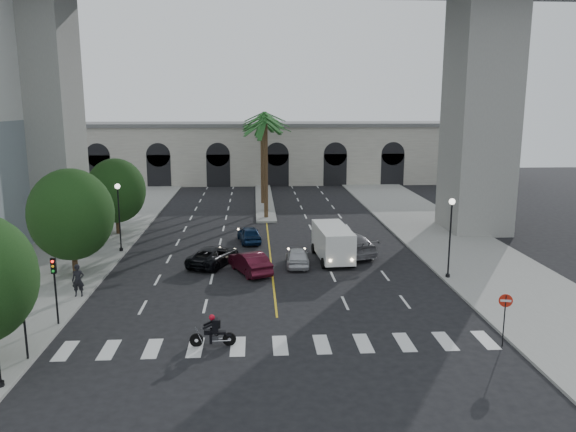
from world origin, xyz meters
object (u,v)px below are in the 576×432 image
(lamp_post_left_far, at_px, (119,212))
(cargo_van, at_px, (333,242))
(pedestrian_a, at_px, (78,280))
(car_c, at_px, (213,256))
(car_e, at_px, (249,234))
(motorcycle_rider, at_px, (214,332))
(car_d, at_px, (348,244))
(car_a, at_px, (297,256))
(car_b, at_px, (250,262))
(traffic_signal_far, at_px, (55,280))
(traffic_signal_near, at_px, (23,308))
(do_not_enter_sign, at_px, (505,309))
(lamp_post_right, at_px, (450,231))

(lamp_post_left_far, xyz_separation_m, cargo_van, (15.92, -3.03, -1.85))
(lamp_post_left_far, height_order, pedestrian_a, lamp_post_left_far)
(car_c, distance_m, car_e, 6.89)
(car_e, bearing_deg, motorcycle_rider, 76.16)
(car_d, distance_m, pedestrian_a, 19.46)
(car_a, distance_m, car_b, 3.67)
(car_c, bearing_deg, traffic_signal_far, 79.71)
(traffic_signal_near, relative_size, car_d, 0.64)
(traffic_signal_near, distance_m, car_e, 23.38)
(car_e, bearing_deg, car_a, 106.72)
(lamp_post_left_far, height_order, do_not_enter_sign, lamp_post_left_far)
(lamp_post_left_far, bearing_deg, car_e, 15.34)
(car_b, height_order, car_d, car_d)
(traffic_signal_far, bearing_deg, car_d, 36.97)
(cargo_van, bearing_deg, pedestrian_a, -159.18)
(lamp_post_left_far, distance_m, traffic_signal_far, 14.52)
(motorcycle_rider, bearing_deg, traffic_signal_near, -172.86)
(do_not_enter_sign, bearing_deg, traffic_signal_far, -175.91)
(motorcycle_rider, height_order, cargo_van, cargo_van)
(lamp_post_right, relative_size, motorcycle_rider, 2.44)
(motorcycle_rider, bearing_deg, traffic_signal_far, 159.97)
(car_a, bearing_deg, cargo_van, -152.05)
(traffic_signal_near, relative_size, car_c, 0.76)
(traffic_signal_far, bearing_deg, car_e, 60.56)
(lamp_post_left_far, relative_size, traffic_signal_far, 1.47)
(pedestrian_a, bearing_deg, motorcycle_rider, -43.80)
(traffic_signal_near, bearing_deg, do_not_enter_sign, 0.71)
(car_b, relative_size, pedestrian_a, 2.31)
(car_d, bearing_deg, car_a, 14.23)
(car_a, height_order, cargo_van, cargo_van)
(car_a, xyz_separation_m, do_not_enter_sign, (8.65, -13.93, 1.21))
(car_e, height_order, cargo_van, cargo_van)
(car_d, bearing_deg, lamp_post_right, 110.61)
(car_c, distance_m, do_not_enter_sign, 20.60)
(car_a, xyz_separation_m, car_b, (-3.35, -1.49, 0.06))
(motorcycle_rider, xyz_separation_m, do_not_enter_sign, (13.61, -0.86, 1.17))
(motorcycle_rider, relative_size, cargo_van, 0.37)
(traffic_signal_near, xyz_separation_m, cargo_van, (15.82, 15.47, -1.14))
(traffic_signal_far, bearing_deg, lamp_post_left_far, 90.40)
(lamp_post_right, xyz_separation_m, car_e, (-13.00, 10.69, -2.55))
(car_d, xyz_separation_m, car_e, (-7.49, 4.25, -0.16))
(car_b, relative_size, cargo_van, 0.75)
(traffic_signal_far, height_order, car_d, traffic_signal_far)
(lamp_post_right, relative_size, car_d, 0.93)
(lamp_post_left_far, distance_m, traffic_signal_near, 18.51)
(car_a, relative_size, car_b, 0.89)
(traffic_signal_far, bearing_deg, traffic_signal_near, -90.00)
(lamp_post_left_far, bearing_deg, car_c, -27.09)
(lamp_post_left_far, bearing_deg, pedestrian_a, -90.56)
(car_b, height_order, cargo_van, cargo_van)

